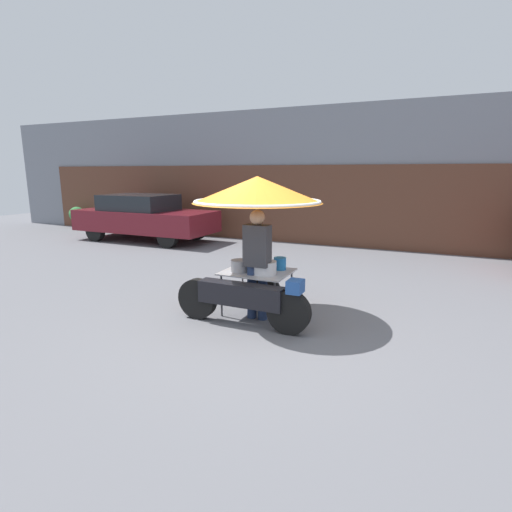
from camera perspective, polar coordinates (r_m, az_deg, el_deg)
name	(u,v)px	position (r m, az deg, el deg)	size (l,w,h in m)	color
ground_plane	(256,328)	(5.81, 0.05, -10.28)	(36.00, 36.00, 0.00)	slate
shopfront_building	(361,177)	(13.02, 14.83, 10.84)	(28.00, 2.06, 4.10)	gray
vendor_motorcycle_cart	(256,207)	(5.99, 0.01, 7.01)	(2.09, 1.96, 2.14)	black
vendor_person	(257,259)	(5.92, 0.18, -0.37)	(0.38, 0.22, 1.66)	navy
parked_car	(144,217)	(13.45, -15.68, 5.42)	(4.58, 1.83, 1.48)	black
potted_plant	(77,215)	(17.28, -24.20, 5.30)	(0.59, 0.59, 0.85)	#2D2D33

